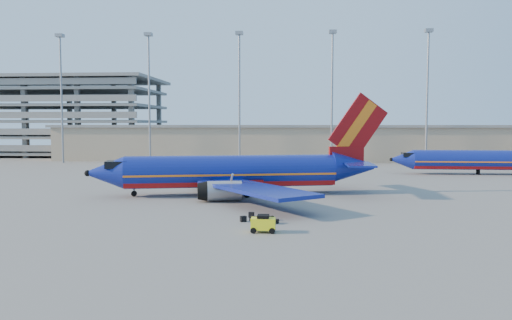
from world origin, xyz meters
name	(u,v)px	position (x,y,z in m)	size (l,w,h in m)	color
ground	(240,193)	(0.00, 0.00, 0.00)	(220.00, 220.00, 0.00)	slate
terminal_building	(307,142)	(10.00, 58.00, 4.32)	(122.00, 16.00, 8.50)	gray
parking_garage	(49,113)	(-62.00, 74.05, 11.73)	(62.00, 32.00, 21.40)	slate
light_mast_row	(285,83)	(5.00, 46.00, 17.55)	(101.60, 1.60, 28.65)	gray
aircraft_main	(238,173)	(-0.09, -1.39, 2.72)	(37.12, 35.33, 12.72)	navy
aircraft_second	(483,160)	(39.59, 26.10, 2.52)	(32.47, 12.66, 11.00)	navy
baggage_tug	(263,223)	(4.28, -22.93, 0.74)	(2.00, 1.22, 1.42)	#F8F316
luggage_pile	(260,219)	(3.69, -18.35, 0.23)	(3.53, 3.40, 0.54)	black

